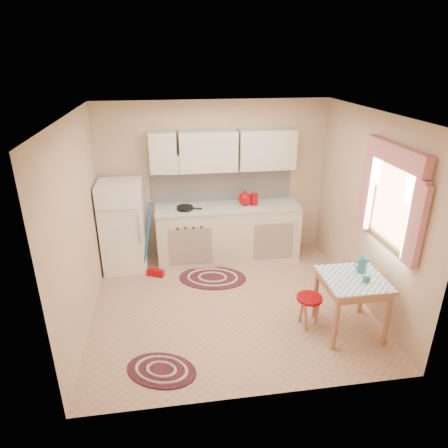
{
  "coord_description": "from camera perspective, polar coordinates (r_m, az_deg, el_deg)",
  "views": [
    {
      "loc": [
        -0.75,
        -4.48,
        3.11
      ],
      "look_at": [
        -0.04,
        0.25,
        1.07
      ],
      "focal_mm": 32.0,
      "sensor_mm": 36.0,
      "label": 1
    }
  ],
  "objects": [
    {
      "name": "red_kettle",
      "position": [
        6.26,
        3.01,
        3.65
      ],
      "size": [
        0.29,
        0.28,
        0.22
      ],
      "primitive_type": null,
      "rotation": [
        0.0,
        0.0,
        0.43
      ],
      "color": "#9B050A",
      "rests_on": "countertop"
    },
    {
      "name": "room_shell",
      "position": [
        5.04,
        2.24,
        5.57
      ],
      "size": [
        3.64,
        3.6,
        2.52
      ],
      "color": "tan",
      "rests_on": "ground"
    },
    {
      "name": "fridge",
      "position": [
        6.25,
        -14.2,
        -0.33
      ],
      "size": [
        0.65,
        0.6,
        1.4
      ],
      "primitive_type": "cube",
      "color": "white",
      "rests_on": "ground"
    },
    {
      "name": "mug",
      "position": [
        4.84,
        19.68,
        -7.35
      ],
      "size": [
        0.11,
        0.11,
        0.1
      ],
      "primitive_type": "cylinder",
      "rotation": [
        0.0,
        0.0,
        0.38
      ],
      "color": "#28707C",
      "rests_on": "table"
    },
    {
      "name": "rug_left",
      "position": [
        4.58,
        -8.92,
        -19.93
      ],
      "size": [
        0.92,
        0.79,
        0.02
      ],
      "primitive_type": null,
      "rotation": [
        0.0,
        0.0,
        -0.43
      ],
      "color": "maroon",
      "rests_on": "ground"
    },
    {
      "name": "coffee_pot",
      "position": [
        4.99,
        19.21,
        -5.23
      ],
      "size": [
        0.14,
        0.12,
        0.26
      ],
      "primitive_type": null,
      "rotation": [
        0.0,
        0.0,
        -0.04
      ],
      "color": "#28707C",
      "rests_on": "table"
    },
    {
      "name": "rug_center",
      "position": [
        6.07,
        -1.64,
        -7.69
      ],
      "size": [
        1.14,
        0.89,
        0.02
      ],
      "primitive_type": null,
      "rotation": [
        0.0,
        0.0,
        -0.23
      ],
      "color": "maroon",
      "rests_on": "ground"
    },
    {
      "name": "frying_pan",
      "position": [
        6.13,
        -5.61,
        2.29
      ],
      "size": [
        0.31,
        0.31,
        0.05
      ],
      "primitive_type": "cylinder",
      "rotation": [
        0.0,
        0.0,
        -0.3
      ],
      "color": "black",
      "rests_on": "countertop"
    },
    {
      "name": "countertop",
      "position": [
        6.26,
        0.58,
        2.4
      ],
      "size": [
        2.27,
        0.62,
        0.04
      ],
      "primitive_type": "cube",
      "color": "beige",
      "rests_on": "base_cabinets"
    },
    {
      "name": "red_canister",
      "position": [
        6.3,
        4.33,
        3.44
      ],
      "size": [
        0.13,
        0.13,
        0.16
      ],
      "primitive_type": "cylinder",
      "rotation": [
        0.0,
        0.0,
        -0.08
      ],
      "color": "#9B050A",
      "rests_on": "countertop"
    },
    {
      "name": "broom",
      "position": [
        5.94,
        -10.11,
        -2.29
      ],
      "size": [
        0.3,
        0.23,
        1.2
      ],
      "primitive_type": null,
      "rotation": [
        0.0,
        0.0,
        -0.43
      ],
      "color": "#1C60B2",
      "rests_on": "ground"
    },
    {
      "name": "stool",
      "position": [
        5.11,
        11.95,
        -12.12
      ],
      "size": [
        0.41,
        0.41,
        0.42
      ],
      "primitive_type": "cylinder",
      "rotation": [
        0.0,
        0.0,
        0.42
      ],
      "color": "#9B050A",
      "rests_on": "ground"
    },
    {
      "name": "table",
      "position": [
        5.08,
        17.56,
        -10.92
      ],
      "size": [
        0.72,
        0.72,
        0.72
      ],
      "primitive_type": "cube",
      "color": "tan",
      "rests_on": "ground"
    },
    {
      "name": "base_cabinets",
      "position": [
        6.43,
        0.56,
        -1.43
      ],
      "size": [
        2.25,
        0.6,
        0.88
      ],
      "primitive_type": "cube",
      "color": "beige",
      "rests_on": "ground"
    }
  ]
}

